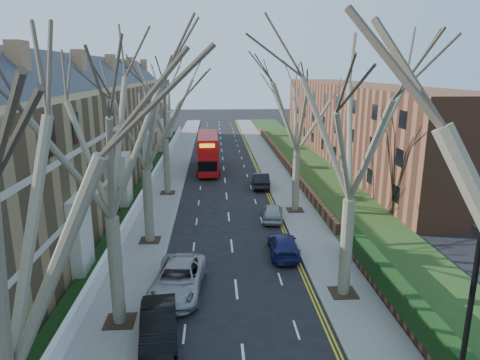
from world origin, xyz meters
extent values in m
cube|color=slate|center=(-6.00, 39.00, 0.06)|extent=(3.00, 102.00, 0.12)
cube|color=slate|center=(6.00, 39.00, 0.06)|extent=(3.00, 102.00, 0.12)
cube|color=olive|center=(-13.80, 31.00, 5.00)|extent=(9.00, 78.00, 10.00)
cube|color=#30323B|center=(-13.80, 31.00, 11.00)|extent=(4.67, 78.00, 4.67)
cube|color=beige|center=(-9.35, 31.00, 3.50)|extent=(0.12, 78.00, 0.35)
cube|color=beige|center=(-9.35, 31.00, 7.00)|extent=(0.12, 78.00, 0.35)
cube|color=brown|center=(17.50, 43.00, 5.00)|extent=(8.00, 54.00, 10.00)
cube|color=brown|center=(7.70, 43.00, 0.57)|extent=(0.35, 54.00, 0.90)
cube|color=brown|center=(7.70, 2.00, 0.42)|extent=(0.40, 24.00, 0.60)
cube|color=black|center=(7.70, 2.00, 1.32)|extent=(0.70, 24.00, 1.20)
cube|color=white|center=(-7.65, 31.00, 0.62)|extent=(0.30, 78.00, 1.00)
cube|color=#213C16|center=(10.50, 39.00, 0.15)|extent=(6.00, 102.00, 0.06)
cylinder|color=#6A624C|center=(-5.70, 6.00, 2.75)|extent=(0.64, 0.64, 5.25)
cube|color=#2D2116|center=(-5.70, 6.00, 0.14)|extent=(1.40, 1.40, 0.05)
cylinder|color=#6A624C|center=(-5.70, 16.00, 2.66)|extent=(0.64, 0.64, 5.07)
cube|color=#2D2116|center=(-5.70, 16.00, 0.14)|extent=(1.40, 1.40, 0.05)
cylinder|color=#6A624C|center=(-5.70, 28.00, 2.75)|extent=(0.60, 0.60, 5.25)
cube|color=#2D2116|center=(-5.70, 28.00, 0.14)|extent=(1.40, 1.40, 0.05)
cylinder|color=#6A624C|center=(5.70, 8.00, 2.75)|extent=(0.64, 0.64, 5.25)
cube|color=#2D2116|center=(5.70, 8.00, 0.14)|extent=(1.40, 1.40, 0.05)
cylinder|color=#6A624C|center=(5.70, 22.00, 2.66)|extent=(0.60, 0.60, 5.07)
cube|color=#2D2116|center=(5.70, 22.00, 0.14)|extent=(1.40, 1.40, 0.05)
cube|color=#B70D0F|center=(-1.87, 37.78, 1.36)|extent=(2.47, 10.19, 2.03)
cube|color=#B70D0F|center=(-1.87, 37.78, 3.30)|extent=(2.47, 9.68, 1.85)
cube|color=black|center=(-1.87, 37.78, 1.78)|extent=(2.48, 9.37, 0.83)
cube|color=black|center=(-1.87, 37.78, 3.39)|extent=(2.48, 9.17, 0.83)
imported|color=black|center=(-3.67, 4.59, 0.74)|extent=(2.07, 4.66, 1.49)
imported|color=#9E9DA2|center=(-3.15, 8.84, 0.79)|extent=(3.09, 5.87, 1.57)
imported|color=navy|center=(3.31, 13.40, 0.66)|extent=(2.04, 4.60, 1.31)
imported|color=#A0A4A9|center=(3.50, 20.01, 0.67)|extent=(2.10, 4.12, 1.34)
imported|color=black|center=(3.60, 29.99, 0.76)|extent=(1.79, 4.66, 1.52)
camera|label=1|loc=(-1.08, -12.32, 11.74)|focal=32.00mm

